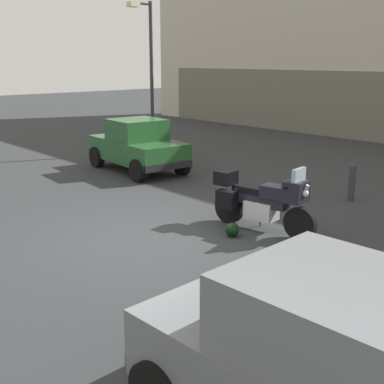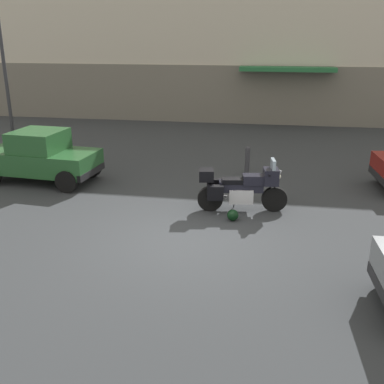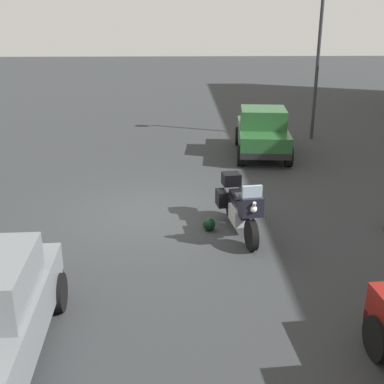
{
  "view_description": "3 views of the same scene",
  "coord_description": "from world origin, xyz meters",
  "px_view_note": "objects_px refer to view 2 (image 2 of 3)",
  "views": [
    {
      "loc": [
        7.3,
        -5.37,
        3.29
      ],
      "look_at": [
        0.92,
        0.34,
        1.04
      ],
      "focal_mm": 47.62,
      "sensor_mm": 36.0,
      "label": 1
    },
    {
      "loc": [
        1.7,
        -8.89,
        4.3
      ],
      "look_at": [
        0.09,
        0.58,
        0.94
      ],
      "focal_mm": 42.73,
      "sensor_mm": 36.0,
      "label": 2
    },
    {
      "loc": [
        11.18,
        0.64,
        4.7
      ],
      "look_at": [
        0.8,
        0.95,
        0.85
      ],
      "focal_mm": 47.17,
      "sensor_mm": 36.0,
      "label": 3
    }
  ],
  "objects_px": {
    "motorcycle": "(241,188)",
    "helmet": "(233,215)",
    "bollard_curbside": "(247,159)",
    "streetlamp_curbside": "(2,70)",
    "car_compact_side": "(40,157)"
  },
  "relations": [
    {
      "from": "motorcycle",
      "to": "streetlamp_curbside",
      "type": "relative_size",
      "value": 0.44
    },
    {
      "from": "helmet",
      "to": "streetlamp_curbside",
      "type": "height_order",
      "value": "streetlamp_curbside"
    },
    {
      "from": "bollard_curbside",
      "to": "helmet",
      "type": "bearing_deg",
      "value": -91.69
    },
    {
      "from": "motorcycle",
      "to": "bollard_curbside",
      "type": "bearing_deg",
      "value": 81.77
    },
    {
      "from": "helmet",
      "to": "bollard_curbside",
      "type": "xyz_separation_m",
      "value": [
        0.12,
        3.97,
        0.34
      ]
    },
    {
      "from": "helmet",
      "to": "streetlamp_curbside",
      "type": "distance_m",
      "value": 9.66
    },
    {
      "from": "car_compact_side",
      "to": "bollard_curbside",
      "type": "height_order",
      "value": "car_compact_side"
    },
    {
      "from": "car_compact_side",
      "to": "streetlamp_curbside",
      "type": "xyz_separation_m",
      "value": [
        -2.16,
        2.1,
        2.35
      ]
    },
    {
      "from": "streetlamp_curbside",
      "to": "bollard_curbside",
      "type": "relative_size",
      "value": 5.75
    },
    {
      "from": "streetlamp_curbside",
      "to": "bollard_curbside",
      "type": "distance_m",
      "value": 8.69
    },
    {
      "from": "motorcycle",
      "to": "bollard_curbside",
      "type": "xyz_separation_m",
      "value": [
        -0.01,
        3.29,
        -0.14
      ]
    },
    {
      "from": "streetlamp_curbside",
      "to": "bollard_curbside",
      "type": "height_order",
      "value": "streetlamp_curbside"
    },
    {
      "from": "motorcycle",
      "to": "car_compact_side",
      "type": "distance_m",
      "value": 6.3
    },
    {
      "from": "motorcycle",
      "to": "streetlamp_curbside",
      "type": "xyz_separation_m",
      "value": [
        -8.29,
        3.56,
        2.5
      ]
    },
    {
      "from": "motorcycle",
      "to": "helmet",
      "type": "height_order",
      "value": "motorcycle"
    }
  ]
}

